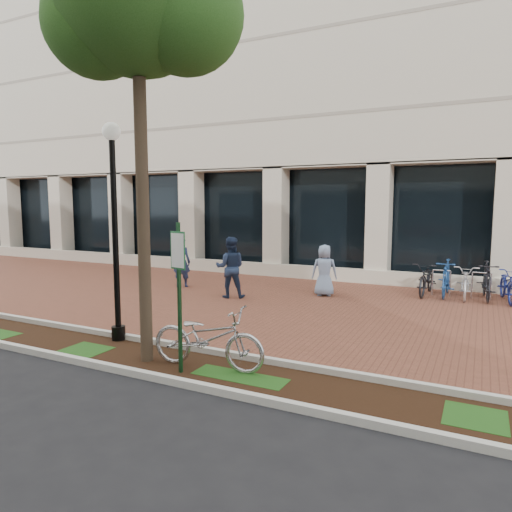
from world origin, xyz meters
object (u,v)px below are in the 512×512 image
at_px(bike_rack_cluster, 475,281).
at_px(parking_sign, 179,279).
at_px(locked_bicycle, 208,338).
at_px(pedestrian_mid, 230,267).
at_px(lamppost, 115,220).
at_px(pedestrian_right, 324,270).
at_px(pedestrian_left, 181,262).
at_px(street_tree, 140,3).

bearing_deg(bike_rack_cluster, parking_sign, -117.61).
bearing_deg(locked_bicycle, pedestrian_mid, 20.52).
bearing_deg(pedestrian_mid, lamppost, 65.73).
xyz_separation_m(parking_sign, lamppost, (-2.25, 0.95, 0.90)).
bearing_deg(lamppost, pedestrian_mid, 90.84).
xyz_separation_m(parking_sign, bike_rack_cluster, (4.30, 8.82, -1.06)).
bearing_deg(parking_sign, pedestrian_right, 102.50).
distance_m(pedestrian_left, pedestrian_mid, 2.49).
bearing_deg(parking_sign, locked_bicycle, 66.63).
relative_size(parking_sign, locked_bicycle, 1.22).
height_order(lamppost, locked_bicycle, lamppost).
distance_m(parking_sign, pedestrian_left, 8.09).
relative_size(pedestrian_right, bike_rack_cluster, 0.44).
bearing_deg(locked_bicycle, pedestrian_right, -4.15).
height_order(street_tree, pedestrian_right, street_tree).
bearing_deg(lamppost, pedestrian_left, 113.40).
distance_m(parking_sign, pedestrian_mid, 6.26).
xyz_separation_m(parking_sign, pedestrian_mid, (-2.32, 5.77, -0.68)).
xyz_separation_m(lamppost, bike_rack_cluster, (6.55, 7.87, -1.96)).
bearing_deg(pedestrian_right, locked_bicycle, 73.33).
bearing_deg(street_tree, pedestrian_right, 81.89).
height_order(pedestrian_right, bike_rack_cluster, pedestrian_right).
height_order(street_tree, pedestrian_left, street_tree).
xyz_separation_m(parking_sign, pedestrian_left, (-4.68, 6.56, -0.74)).
relative_size(parking_sign, pedestrian_right, 1.59).
relative_size(parking_sign, street_tree, 0.33).
relative_size(street_tree, pedestrian_right, 4.86).
distance_m(street_tree, pedestrian_left, 9.07).
height_order(parking_sign, bike_rack_cluster, parking_sign).
distance_m(locked_bicycle, pedestrian_left, 7.93).
xyz_separation_m(parking_sign, locked_bicycle, (0.30, 0.40, -1.05)).
height_order(parking_sign, pedestrian_right, parking_sign).
relative_size(street_tree, bike_rack_cluster, 2.15).
xyz_separation_m(pedestrian_left, pedestrian_right, (4.82, 0.70, -0.06)).
bearing_deg(pedestrian_right, bike_rack_cluster, -177.50).
bearing_deg(pedestrian_left, lamppost, 100.15).
relative_size(locked_bicycle, bike_rack_cluster, 0.58).
bearing_deg(lamppost, street_tree, -26.53).
bearing_deg(parking_sign, bike_rack_cluster, 77.62).
relative_size(parking_sign, bike_rack_cluster, 0.70).
bearing_deg(street_tree, parking_sign, -16.76).
distance_m(parking_sign, street_tree, 4.62).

